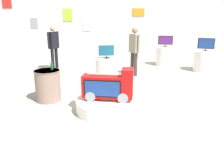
% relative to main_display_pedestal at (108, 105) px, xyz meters
% --- Properties ---
extents(ground_plane, '(30.00, 30.00, 0.00)m').
position_rel_main_display_pedestal_xyz_m(ground_plane, '(0.26, 0.57, -0.14)').
color(ground_plane, '#A8A091').
extents(back_wall_display, '(11.89, 0.13, 3.18)m').
position_rel_main_display_pedestal_xyz_m(back_wall_display, '(0.25, 6.00, 1.45)').
color(back_wall_display, silver).
rests_on(back_wall_display, ground).
extents(main_display_pedestal, '(1.43, 1.43, 0.27)m').
position_rel_main_display_pedestal_xyz_m(main_display_pedestal, '(0.00, 0.00, 0.00)').
color(main_display_pedestal, white).
rests_on(main_display_pedestal, ground).
extents(novelty_firetruck_tv, '(1.15, 0.51, 0.73)m').
position_rel_main_display_pedestal_xyz_m(novelty_firetruck_tv, '(0.02, -0.01, 0.44)').
color(novelty_firetruck_tv, gray).
rests_on(novelty_firetruck_tv, main_display_pedestal).
extents(display_pedestal_left_rear, '(0.72, 0.72, 0.77)m').
position_rel_main_display_pedestal_xyz_m(display_pedestal_left_rear, '(2.15, 4.76, 0.25)').
color(display_pedestal_left_rear, white).
rests_on(display_pedestal_left_rear, ground).
extents(tv_on_left_rear, '(0.58, 0.20, 0.45)m').
position_rel_main_display_pedestal_xyz_m(tv_on_left_rear, '(2.15, 4.76, 0.89)').
color(tv_on_left_rear, black).
rests_on(tv_on_left_rear, display_pedestal_left_rear).
extents(display_pedestal_center_rear, '(0.79, 0.79, 0.77)m').
position_rel_main_display_pedestal_xyz_m(display_pedestal_center_rear, '(3.45, 3.79, 0.25)').
color(display_pedestal_center_rear, white).
rests_on(display_pedestal_center_rear, ground).
extents(tv_on_center_rear, '(0.57, 0.20, 0.47)m').
position_rel_main_display_pedestal_xyz_m(tv_on_center_rear, '(3.45, 3.79, 0.90)').
color(tv_on_center_rear, black).
rests_on(tv_on_center_rear, display_pedestal_center_rear).
extents(display_pedestal_right_rear, '(0.72, 0.72, 0.77)m').
position_rel_main_display_pedestal_xyz_m(display_pedestal_right_rear, '(-0.14, 2.29, 0.25)').
color(display_pedestal_right_rear, white).
rests_on(display_pedestal_right_rear, ground).
extents(tv_on_right_rear, '(0.52, 0.21, 0.42)m').
position_rel_main_display_pedestal_xyz_m(tv_on_right_rear, '(-0.14, 2.29, 0.86)').
color(tv_on_right_rear, black).
rests_on(tv_on_right_rear, display_pedestal_right_rear).
extents(side_table_round, '(0.64, 0.64, 0.78)m').
position_rel_main_display_pedestal_xyz_m(side_table_round, '(-1.53, 0.62, 0.26)').
color(side_table_round, gray).
rests_on(side_table_round, ground).
extents(bottle_on_side_table, '(0.06, 0.06, 0.23)m').
position_rel_main_display_pedestal_xyz_m(bottle_on_side_table, '(-1.42, 0.70, 0.74)').
color(bottle_on_side_table, '#195926').
rests_on(bottle_on_side_table, side_table_round).
extents(shopper_browsing_near_truck, '(0.36, 0.50, 1.68)m').
position_rel_main_display_pedestal_xyz_m(shopper_browsing_near_truck, '(-2.18, 3.77, 0.85)').
color(shopper_browsing_near_truck, black).
rests_on(shopper_browsing_near_truck, ground).
extents(shopper_browsing_rear, '(0.38, 0.47, 1.66)m').
position_rel_main_display_pedestal_xyz_m(shopper_browsing_rear, '(0.78, 3.15, 0.83)').
color(shopper_browsing_rear, '#38332D').
rests_on(shopper_browsing_rear, ground).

